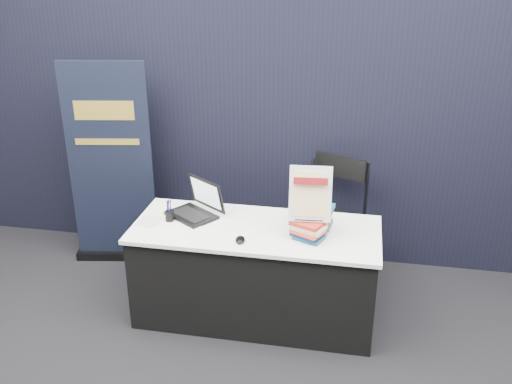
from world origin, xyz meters
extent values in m
plane|color=black|center=(0.00, 0.00, 0.00)|extent=(8.00, 8.00, 0.00)
cube|color=#BBB7B0|center=(0.00, 4.00, 1.75)|extent=(8.00, 0.02, 3.50)
cube|color=black|center=(0.00, 1.60, 1.20)|extent=(6.00, 0.08, 2.40)
cube|color=black|center=(0.00, 0.55, 0.36)|extent=(1.76, 0.71, 0.72)
cube|color=white|center=(0.00, 0.55, 0.73)|extent=(1.80, 0.75, 0.03)
cube|color=black|center=(-0.51, 0.64, 0.76)|extent=(0.44, 0.41, 0.02)
cube|color=black|center=(-0.51, 0.77, 0.90)|extent=(0.33, 0.26, 0.25)
cube|color=silver|center=(-0.51, 0.76, 0.90)|extent=(0.28, 0.21, 0.20)
ellipsoid|color=black|center=(-0.07, 0.32, 0.77)|extent=(0.08, 0.12, 0.03)
cube|color=beige|center=(-0.75, 0.49, 0.75)|extent=(0.27, 0.20, 0.00)
cube|color=white|center=(-0.59, 0.39, 0.75)|extent=(0.34, 0.32, 0.00)
cube|color=white|center=(-0.55, 0.52, 0.75)|extent=(0.33, 0.24, 0.00)
cylinder|color=black|center=(-0.65, 0.54, 0.79)|extent=(0.08, 0.08, 0.08)
cube|color=#195560|center=(0.39, 0.45, 0.76)|extent=(0.25, 0.22, 0.03)
cube|color=#121851|center=(0.39, 0.45, 0.79)|extent=(0.25, 0.22, 0.03)
cube|color=#E74B20|center=(0.39, 0.45, 0.82)|extent=(0.25, 0.22, 0.03)
cube|color=beige|center=(0.39, 0.45, 0.85)|extent=(0.25, 0.22, 0.03)
cube|color=#B3291C|center=(0.39, 0.45, 0.87)|extent=(0.25, 0.22, 0.03)
cube|color=#1B673C|center=(0.43, 0.62, 0.77)|extent=(0.25, 0.21, 0.03)
cube|color=#4F4E53|center=(0.43, 0.62, 0.80)|extent=(0.25, 0.21, 0.03)
cube|color=#DBD157|center=(0.43, 0.62, 0.83)|extent=(0.25, 0.21, 0.03)
cube|color=navy|center=(0.43, 0.62, 0.86)|extent=(0.25, 0.21, 0.03)
cube|color=white|center=(0.43, 0.62, 0.89)|extent=(0.25, 0.21, 0.03)
cube|color=#195560|center=(0.43, 0.62, 0.92)|extent=(0.25, 0.21, 0.03)
cube|color=black|center=(0.39, 0.43, 0.90)|extent=(0.19, 0.03, 0.01)
cylinder|color=black|center=(0.32, 0.52, 1.01)|extent=(0.02, 0.10, 0.28)
cylinder|color=black|center=(0.47, 0.52, 1.01)|extent=(0.02, 0.10, 0.28)
cube|color=silver|center=(0.39, 0.48, 1.08)|extent=(0.30, 0.14, 0.38)
cube|color=beige|center=(0.39, 0.47, 1.08)|extent=(0.24, 0.10, 0.30)
cube|color=maroon|center=(0.39, 0.47, 1.18)|extent=(0.23, 0.04, 0.05)
cube|color=black|center=(-1.38, 1.16, 0.04)|extent=(0.77, 0.23, 0.07)
cube|color=black|center=(-1.38, 1.18, 0.90)|extent=(0.71, 0.15, 1.80)
cube|color=#E4BE47|center=(-1.38, 1.16, 1.39)|extent=(0.49, 0.09, 0.16)
cube|color=#E4BE47|center=(-1.38, 1.16, 1.12)|extent=(0.53, 0.10, 0.05)
cylinder|color=black|center=(0.33, 0.91, 0.25)|extent=(0.02, 0.02, 0.51)
cylinder|color=black|center=(0.78, 0.91, 0.25)|extent=(0.02, 0.02, 0.51)
cylinder|color=black|center=(0.33, 1.36, 0.25)|extent=(0.02, 0.02, 0.51)
cylinder|color=black|center=(0.78, 1.36, 0.25)|extent=(0.02, 0.02, 0.51)
cube|color=black|center=(0.56, 1.14, 0.53)|extent=(0.62, 0.62, 0.05)
cube|color=black|center=(0.56, 1.36, 0.96)|extent=(0.43, 0.20, 0.18)
camera|label=1|loc=(0.69, -3.08, 2.63)|focal=40.00mm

